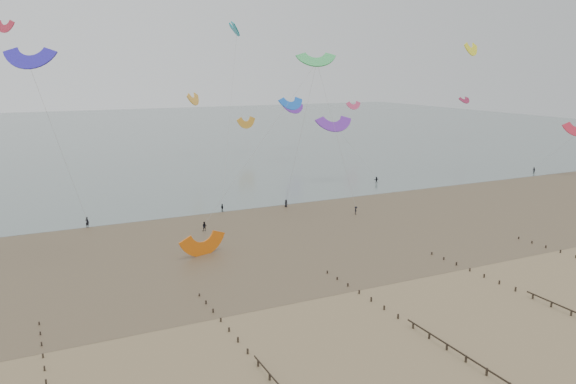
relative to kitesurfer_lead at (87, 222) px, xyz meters
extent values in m
plane|color=brown|center=(22.56, -50.11, -0.95)|extent=(500.00, 500.00, 0.00)
plane|color=#475654|center=(22.56, 149.89, -0.92)|extent=(500.00, 500.00, 0.00)
plane|color=#473A28|center=(22.56, -15.11, -0.93)|extent=(500.00, 500.00, 0.00)
ellipsoid|color=slate|center=(4.56, -28.11, -0.94)|extent=(23.60, 14.36, 0.01)
ellipsoid|color=slate|center=(34.56, -12.11, -0.94)|extent=(33.64, 18.32, 0.01)
ellipsoid|color=slate|center=(67.56, -20.11, -0.94)|extent=(19.65, 13.67, 0.01)
cube|color=black|center=(-9.44, -51.27, -0.70)|extent=(0.16, 0.16, 0.59)
cube|color=black|center=(-9.44, -48.64, -0.72)|extent=(0.16, 0.16, 0.57)
cube|color=black|center=(-9.44, -46.01, -0.73)|extent=(0.16, 0.16, 0.54)
cube|color=black|center=(-9.44, -43.38, -0.74)|extent=(0.16, 0.16, 0.51)
cube|color=black|center=(-9.44, -40.75, -0.76)|extent=(0.16, 0.16, 0.48)
cube|color=black|center=(-9.44, -38.11, -0.77)|extent=(0.16, 0.16, 0.45)
cube|color=black|center=(8.56, -59.17, -0.66)|extent=(0.16, 0.16, 0.68)
cube|color=black|center=(8.56, -56.54, -0.67)|extent=(0.16, 0.16, 0.65)
cube|color=black|center=(8.56, -53.90, -0.69)|extent=(0.16, 0.16, 0.62)
cube|color=black|center=(8.56, -51.27, -0.70)|extent=(0.16, 0.16, 0.59)
cube|color=black|center=(8.56, -48.64, -0.72)|extent=(0.16, 0.16, 0.57)
cube|color=black|center=(8.56, -46.01, -0.73)|extent=(0.16, 0.16, 0.54)
cube|color=black|center=(8.56, -43.38, -0.74)|extent=(0.16, 0.16, 0.51)
cube|color=black|center=(8.56, -40.75, -0.76)|extent=(0.16, 0.16, 0.48)
cube|color=black|center=(8.56, -38.11, -0.77)|extent=(0.16, 0.16, 0.45)
cube|color=black|center=(26.56, -67.06, -0.61)|extent=(0.16, 0.16, 0.77)
cube|color=black|center=(26.56, -64.43, -0.63)|extent=(0.16, 0.16, 0.74)
cube|color=black|center=(26.56, -61.80, -0.64)|extent=(0.16, 0.16, 0.71)
cube|color=black|center=(26.56, -59.17, -0.66)|extent=(0.16, 0.16, 0.68)
cube|color=black|center=(26.56, -56.54, -0.67)|extent=(0.16, 0.16, 0.65)
cube|color=black|center=(26.56, -53.90, -0.69)|extent=(0.16, 0.16, 0.62)
cube|color=black|center=(26.56, -51.27, -0.70)|extent=(0.16, 0.16, 0.59)
cube|color=black|center=(26.56, -48.64, -0.72)|extent=(0.16, 0.16, 0.57)
cube|color=black|center=(26.56, -46.01, -0.73)|extent=(0.16, 0.16, 0.54)
cube|color=black|center=(26.56, -43.38, -0.74)|extent=(0.16, 0.16, 0.51)
cube|color=black|center=(26.56, -40.75, -0.76)|extent=(0.16, 0.16, 0.48)
cube|color=black|center=(26.56, -38.11, -0.77)|extent=(0.16, 0.16, 0.45)
cube|color=black|center=(44.56, -61.80, -0.64)|extent=(0.16, 0.16, 0.71)
cube|color=black|center=(44.56, -59.17, -0.66)|extent=(0.16, 0.16, 0.68)
cube|color=black|center=(44.56, -56.54, -0.67)|extent=(0.16, 0.16, 0.65)
cube|color=black|center=(44.56, -53.90, -0.69)|extent=(0.16, 0.16, 0.62)
cube|color=black|center=(44.56, -51.27, -0.70)|extent=(0.16, 0.16, 0.59)
cube|color=black|center=(44.56, -48.64, -0.72)|extent=(0.16, 0.16, 0.57)
cube|color=black|center=(44.56, -46.01, -0.73)|extent=(0.16, 0.16, 0.54)
cube|color=black|center=(44.56, -43.38, -0.74)|extent=(0.16, 0.16, 0.51)
cube|color=black|center=(44.56, -40.75, -0.76)|extent=(0.16, 0.16, 0.48)
cube|color=black|center=(44.56, -38.11, -0.77)|extent=(0.16, 0.16, 0.45)
cube|color=black|center=(62.56, -48.64, -0.72)|extent=(0.16, 0.16, 0.57)
cube|color=black|center=(62.56, -46.01, -0.73)|extent=(0.16, 0.16, 0.54)
cube|color=black|center=(62.56, -43.38, -0.74)|extent=(0.16, 0.16, 0.51)
cube|color=black|center=(62.56, -40.75, -0.76)|extent=(0.16, 0.16, 0.48)
cube|color=black|center=(62.56, -38.11, -0.77)|extent=(0.16, 0.16, 0.45)
imported|color=black|center=(0.00, 0.00, 0.00)|extent=(0.81, 0.81, 1.90)
imported|color=black|center=(17.77, -11.30, -0.10)|extent=(1.00, 0.89, 1.69)
imported|color=black|center=(25.02, 0.28, -0.17)|extent=(0.47, 0.95, 1.56)
imported|color=black|center=(68.17, 10.45, -0.17)|extent=(1.47, 0.54, 1.56)
imported|color=black|center=(37.79, -1.87, -0.18)|extent=(0.70, 0.86, 1.53)
imported|color=black|center=(113.38, 2.92, -0.13)|extent=(0.81, 0.93, 1.64)
imported|color=black|center=(47.21, -13.06, -0.15)|extent=(1.13, 1.16, 1.59)
camera|label=1|loc=(-9.76, -100.61, 26.21)|focal=35.00mm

